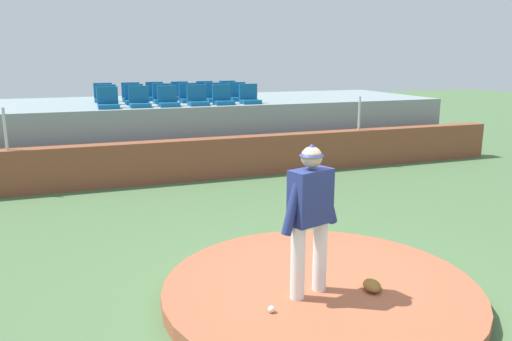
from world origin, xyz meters
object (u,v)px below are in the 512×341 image
Objects in this scene: stadium_chair_3 at (197,99)px; stadium_chair_11 at (238,95)px; stadium_chair_1 at (140,101)px; stadium_chair_8 at (163,97)px; stadium_chair_13 at (131,95)px; fielding_glove at (372,285)px; baseball at (271,309)px; stadium_chair_16 at (205,93)px; stadium_chair_0 at (108,102)px; stadium_chair_14 at (155,95)px; stadium_chair_6 at (107,99)px; stadium_chair_10 at (215,96)px; stadium_chair_4 at (223,98)px; stadium_chair_12 at (104,96)px; stadium_chair_15 at (180,94)px; stadium_chair_5 at (249,97)px; stadium_chair_9 at (189,96)px; stadium_chair_17 at (228,93)px; stadium_chair_7 at (135,98)px; pitcher at (310,209)px; stadium_chair_2 at (168,100)px.

stadium_chair_11 is at bearing -145.94° from stadium_chair_3.
stadium_chair_1 and stadium_chair_8 have the same top height.
fielding_glove is at bearing 98.97° from stadium_chair_13.
stadium_chair_16 is at bearing 79.22° from baseball.
stadium_chair_0 is 1.00× the size of stadium_chair_14.
stadium_chair_6 is 2.81m from stadium_chair_10.
stadium_chair_13 is (-1.41, 1.77, 0.00)m from stadium_chair_3.
stadium_chair_4 is at bearing 179.06° from stadium_chair_1.
stadium_chair_12 is 1.00× the size of stadium_chair_16.
stadium_chair_10 and stadium_chair_13 have the same top height.
stadium_chair_15 is 1.00× the size of stadium_chair_16.
stadium_chair_9 is (-1.39, 0.90, 0.00)m from stadium_chair_5.
stadium_chair_8 is 1.00× the size of stadium_chair_11.
stadium_chair_14 is 1.00× the size of stadium_chair_16.
stadium_chair_3 is at bearing 34.06° from stadium_chair_11.
stadium_chair_4 and stadium_chair_12 have the same top height.
stadium_chair_5 is at bearing 127.91° from stadium_chair_10.
stadium_chair_17 is at bearing -179.38° from stadium_chair_13.
stadium_chair_4 is at bearing 147.24° from stadium_chair_12.
stadium_chair_7 and stadium_chair_9 have the same top height.
stadium_chair_9 is (0.62, 8.57, 0.58)m from pitcher.
stadium_chair_5 and stadium_chair_13 have the same top height.
stadium_chair_17 is (1.36, 1.80, 0.00)m from stadium_chair_3.
pitcher is at bearing 24.99° from baseball.
stadium_chair_14 is at bearing 87.51° from baseball.
stadium_chair_11 is (2.78, 0.90, 0.00)m from stadium_chair_1.
stadium_chair_11 and stadium_chair_15 have the same top height.
stadium_chair_2 is 1.65m from stadium_chair_6.
stadium_chair_7 is (-0.81, 8.54, 0.58)m from pitcher.
stadium_chair_8 is at bearing 73.12° from pitcher.
stadium_chair_9 is at bearing -127.61° from stadium_chair_2.
stadium_chair_1 is 1.00× the size of stadium_chair_12.
stadium_chair_4 is at bearing 139.31° from stadium_chair_13.
stadium_chair_10 and stadium_chair_15 have the same top height.
stadium_chair_1 is at bearing -150.16° from fielding_glove.
stadium_chair_5 is at bearing 90.67° from stadium_chair_17.
stadium_chair_11 is at bearing -127.25° from stadium_chair_4.
stadium_chair_9 is at bearing -160.39° from fielding_glove.
stadium_chair_5 is 2.28m from stadium_chair_8.
stadium_chair_3 reaches higher than baseball.
stadium_chair_6 is (-0.94, 8.79, 1.54)m from baseball.
stadium_chair_1 is 2.29m from stadium_chair_10.
stadium_chair_8 and stadium_chair_16 have the same top height.
stadium_chair_2 is 1.00× the size of stadium_chair_16.
stadium_chair_5 reaches higher than baseball.
stadium_chair_7 and stadium_chair_10 have the same top height.
stadium_chair_5 is at bearing -178.92° from stadium_chair_2.
stadium_chair_0 is 1.00× the size of stadium_chair_16.
stadium_chair_4 is 1.00× the size of stadium_chair_17.
stadium_chair_5 is at bearing 90.98° from stadium_chair_11.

